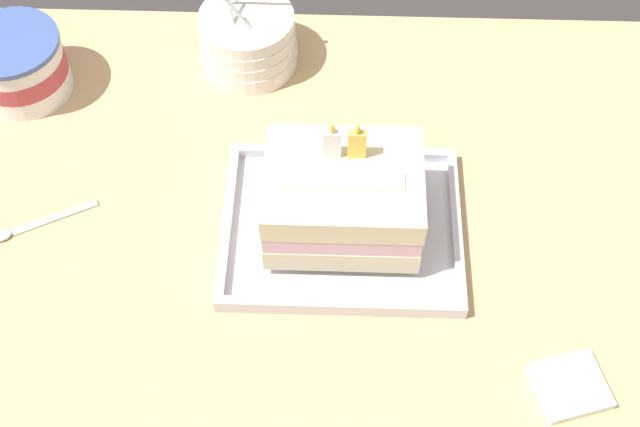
# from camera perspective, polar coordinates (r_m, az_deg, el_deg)

# --- Properties ---
(ground_plane) EXTENTS (8.00, 8.00, 0.00)m
(ground_plane) POSITION_cam_1_polar(r_m,az_deg,el_deg) (1.71, -0.98, -13.11)
(ground_plane) COLOR #383333
(dining_table) EXTENTS (1.07, 0.79, 0.68)m
(dining_table) POSITION_cam_1_polar(r_m,az_deg,el_deg) (1.18, -1.38, -3.09)
(dining_table) COLOR tan
(dining_table) RESTS_ON ground_plane
(foil_tray) EXTENTS (0.31, 0.25, 0.02)m
(foil_tray) POSITION_cam_1_polar(r_m,az_deg,el_deg) (1.08, 1.51, -1.04)
(foil_tray) COLOR silver
(foil_tray) RESTS_ON dining_table
(birthday_cake) EXTENTS (0.19, 0.15, 0.16)m
(birthday_cake) POSITION_cam_1_polar(r_m,az_deg,el_deg) (1.02, 1.59, 1.08)
(birthday_cake) COLOR beige
(birthday_cake) RESTS_ON foil_tray
(bowl_stack) EXTENTS (0.15, 0.15, 0.15)m
(bowl_stack) POSITION_cam_1_polar(r_m,az_deg,el_deg) (1.26, -5.03, 12.00)
(bowl_stack) COLOR white
(bowl_stack) RESTS_ON dining_table
(ice_cream_tub) EXTENTS (0.14, 0.14, 0.10)m
(ice_cream_tub) POSITION_cam_1_polar(r_m,az_deg,el_deg) (1.29, -20.25, 9.70)
(ice_cream_tub) COLOR white
(ice_cream_tub) RESTS_ON dining_table
(serving_spoon_near_tray) EXTENTS (0.13, 0.08, 0.01)m
(serving_spoon_near_tray) POSITION_cam_1_polar(r_m,az_deg,el_deg) (1.16, -19.71, -0.88)
(serving_spoon_near_tray) COLOR silver
(serving_spoon_near_tray) RESTS_ON dining_table
(napkin_pile) EXTENTS (0.10, 0.09, 0.01)m
(napkin_pile) POSITION_cam_1_polar(r_m,az_deg,el_deg) (1.02, 17.03, -11.43)
(napkin_pile) COLOR white
(napkin_pile) RESTS_ON dining_table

